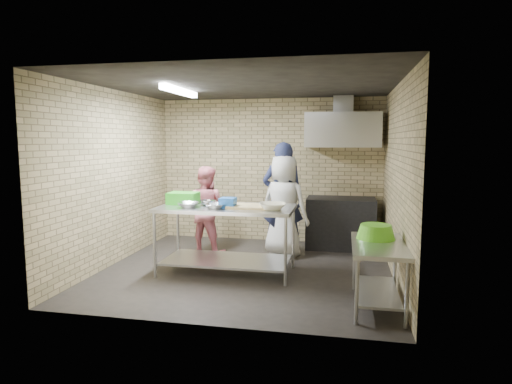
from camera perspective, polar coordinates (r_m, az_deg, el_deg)
floor at (r=6.59m, az=-1.22°, el=-10.16°), size 4.20×4.20×0.00m
ceiling at (r=6.35m, az=-1.28°, el=13.83°), size 4.20×4.20×0.00m
back_wall at (r=8.29m, az=1.80°, el=2.84°), size 4.20×0.06×2.70m
front_wall at (r=4.41m, az=-6.98°, el=-0.71°), size 4.20×0.06×2.70m
left_wall at (r=7.09m, az=-18.04°, el=1.84°), size 0.06×4.00×2.70m
right_wall at (r=6.22m, az=18.00°, el=1.18°), size 0.06×4.00×2.70m
prep_table at (r=6.38m, az=-3.88°, el=-6.23°), size 1.95×0.97×0.97m
side_counter at (r=5.30m, az=15.67°, el=-10.45°), size 0.60×1.20×0.75m
stove at (r=7.94m, az=11.02°, el=-4.02°), size 1.20×0.70×0.90m
range_hood at (r=7.85m, az=11.30°, el=7.97°), size 1.30×0.60×0.60m
hood_duct at (r=8.02m, az=11.38°, el=11.16°), size 0.35×0.30×0.30m
wall_shelf at (r=8.04m, az=13.43°, el=6.60°), size 0.80×0.20×0.04m
fluorescent_fixture at (r=6.64m, az=-9.95°, el=12.91°), size 0.10×1.25×0.08m
green_crate at (r=6.60m, az=-9.51°, el=-0.80°), size 0.43×0.32×0.17m
blue_tub at (r=6.17m, az=-3.72°, el=-1.41°), size 0.22×0.22×0.14m
cutting_board at (r=6.18m, az=-0.84°, el=-1.88°), size 0.59×0.45×0.03m
mixing_bowl_a at (r=6.25m, az=-8.84°, el=-1.68°), size 0.35×0.35×0.07m
mixing_bowl_b at (r=6.41m, az=-6.39°, el=-1.43°), size 0.26×0.26×0.07m
mixing_bowl_c at (r=6.10m, az=-5.37°, el=-1.86°), size 0.32×0.32×0.07m
ceramic_bowl at (r=5.99m, az=2.17°, el=-1.89°), size 0.43×0.43×0.09m
green_basin at (r=5.42m, az=15.43°, el=-5.02°), size 0.46×0.46×0.17m
bottle_red at (r=8.04m, az=11.65°, el=7.43°), size 0.07×0.07×0.18m
bottle_green at (r=8.05m, az=14.52°, el=7.24°), size 0.06×0.06×0.15m
man_navy at (r=7.28m, az=3.52°, el=-0.90°), size 0.70×0.47×1.90m
woman_pink at (r=7.45m, az=-6.65°, el=-2.35°), size 0.79×0.65×1.49m
woman_white at (r=7.21m, az=3.70°, el=-1.78°), size 0.96×0.79×1.70m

